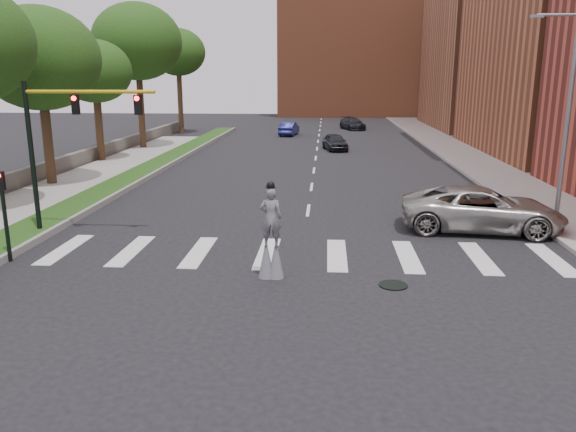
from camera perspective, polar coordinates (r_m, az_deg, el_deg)
The scene contains 21 objects.
ground_plane at distance 19.80m, azimuth 1.29°, elevation -4.80°, with size 160.00×160.00×0.00m, color black.
grass_median at distance 41.12m, azimuth -13.64°, elevation 4.87°, with size 2.00×60.00×0.25m, color #1B3F12.
median_curb at distance 40.81m, azimuth -12.23°, elevation 4.90°, with size 0.20×60.00×0.28m, color gray.
sidewalk_left at distance 33.16m, azimuth -23.73°, elevation 1.88°, with size 4.00×60.00×0.18m, color gray.
sidewalk_right at distance 45.69m, azimuth 18.75°, elevation 5.36°, with size 5.00×90.00×0.18m, color gray.
stone_wall at distance 44.84m, azimuth -19.67°, elevation 5.73°, with size 0.50×56.00×1.10m, color #56514A.
manhole at distance 18.03m, azimuth 10.64°, elevation -6.92°, with size 0.90×0.90×0.04m, color black.
building_far at distance 75.83m, azimuth 20.95°, elevation 15.87°, with size 16.00×22.00×20.00m, color #9B5639.
building_backdrop at distance 96.90m, azimuth 7.23°, elevation 15.47°, with size 26.00×14.00×18.00m, color #A35233.
streetlight at distance 26.74m, azimuth 26.41°, elevation 9.40°, with size 2.05×0.20×9.00m.
traffic_signal at distance 24.28m, azimuth -22.25°, elevation 7.71°, with size 5.30×0.23×6.20m.
secondary_signal at distance 21.81m, azimuth -26.89°, elevation 0.74°, with size 0.25×0.21×3.23m.
stilt_performer at distance 18.03m, azimuth -1.74°, elevation -2.28°, with size 0.84×0.53×3.18m.
suv_crossing at distance 25.07m, azimuth 19.12°, elevation 0.66°, with size 3.08×6.68×1.86m, color #A2A099.
car_near at distance 50.27m, azimuth 4.80°, elevation 7.51°, with size 1.71×4.24×1.44m, color black.
car_mid at distance 62.76m, azimuth 0.11°, elevation 8.86°, with size 1.55×4.43×1.46m, color navy.
car_far at distance 70.32m, azimuth 6.56°, elevation 9.32°, with size 2.04×5.02×1.46m, color black.
tree_2 at distance 35.99m, azimuth -23.95°, elevation 14.37°, with size 6.86×6.86×10.27m.
tree_3 at distance 44.98m, azimuth -19.05°, elevation 13.67°, with size 5.41×5.41×9.04m.
tree_4 at distance 52.35m, azimuth -15.10°, elevation 16.70°, with size 7.72×7.72×12.56m.
tree_5 at distance 65.86m, azimuth -11.11°, elevation 15.97°, with size 6.05×6.05×11.54m.
Camera 1 is at (0.83, -18.72, 6.39)m, focal length 35.00 mm.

